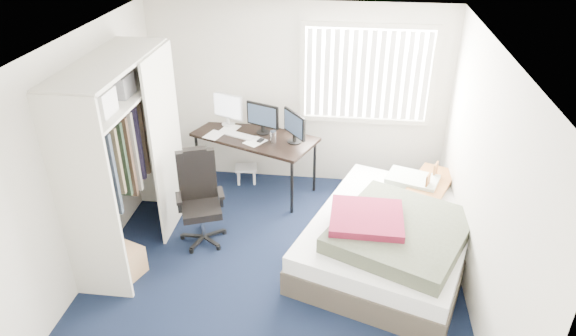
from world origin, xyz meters
The scene contains 10 objects.
ground centered at (0.00, 0.00, 0.00)m, with size 4.20×4.20×0.00m, color black.
room_shell centered at (0.00, 0.00, 1.51)m, with size 4.20×4.20×4.20m.
window_assembly centered at (0.90, 2.04, 1.60)m, with size 1.72×0.09×1.32m.
closet centered at (-1.67, 0.27, 1.35)m, with size 0.64×1.84×2.22m.
desk centered at (-0.52, 1.75, 0.82)m, with size 1.78×1.31×1.26m.
office_chair centered at (-0.96, 0.50, 0.43)m, with size 0.69×0.69×1.13m.
footstool centered at (-0.70, 1.85, 0.19)m, with size 0.34×0.29×0.25m.
nightstand centered at (1.75, 1.20, 0.51)m, with size 0.72×0.94×0.76m.
bed centered at (1.25, 0.36, 0.30)m, with size 2.30×2.65×0.73m.
pine_box centered at (-1.65, -0.25, 0.16)m, with size 0.43×0.32×0.32m, color tan.
Camera 1 is at (0.68, -4.37, 3.74)m, focal length 32.00 mm.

